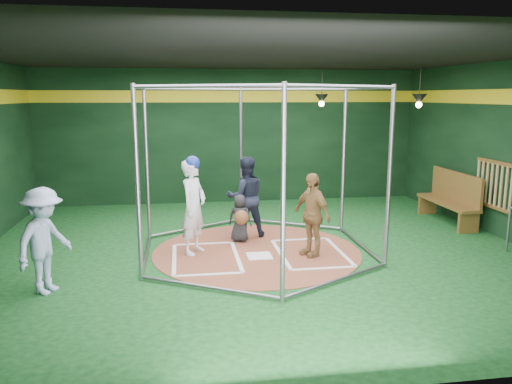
{
  "coord_description": "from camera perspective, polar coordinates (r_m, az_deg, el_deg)",
  "views": [
    {
      "loc": [
        -1.35,
        -8.69,
        2.82
      ],
      "look_at": [
        0.0,
        0.1,
        1.1
      ],
      "focal_mm": 35.0,
      "sensor_mm": 36.0,
      "label": 1
    }
  ],
  "objects": [
    {
      "name": "bat_rack",
      "position": [
        11.18,
        25.55,
        0.77
      ],
      "size": [
        0.07,
        1.25,
        0.98
      ],
      "color": "brown",
      "rests_on": "room_shell"
    },
    {
      "name": "clay_disc",
      "position": [
        9.23,
        0.09,
        -6.8
      ],
      "size": [
        3.8,
        3.8,
        0.01
      ],
      "primitive_type": "cylinder",
      "color": "brown",
      "rests_on": "ground"
    },
    {
      "name": "room_shell",
      "position": [
        8.86,
        0.09,
        4.04
      ],
      "size": [
        10.1,
        9.1,
        3.53
      ],
      "color": "#0C3913",
      "rests_on": "ground"
    },
    {
      "name": "pendant_lamp_far",
      "position": [
        11.95,
        18.15,
        10.04
      ],
      "size": [
        0.34,
        0.34,
        0.9
      ],
      "color": "black",
      "rests_on": "room_shell"
    },
    {
      "name": "batter_figure",
      "position": [
        8.98,
        -7.16,
        -1.52
      ],
      "size": [
        0.67,
        0.74,
        1.77
      ],
      "color": "silver",
      "rests_on": "clay_disc"
    },
    {
      "name": "visitor_leopard",
      "position": [
        8.88,
        6.39,
        -2.56
      ],
      "size": [
        0.71,
        0.94,
        1.49
      ],
      "primitive_type": "imported",
      "rotation": [
        0.0,
        0.0,
        -1.11
      ],
      "color": "tan",
      "rests_on": "clay_disc"
    },
    {
      "name": "batter_box_right",
      "position": [
        9.18,
        6.25,
        -6.89
      ],
      "size": [
        1.17,
        1.77,
        0.01
      ],
      "color": "white",
      "rests_on": "clay_disc"
    },
    {
      "name": "bystander_blue",
      "position": [
        7.79,
        -23.06,
        -5.16
      ],
      "size": [
        0.97,
        1.16,
        1.55
      ],
      "primitive_type": "imported",
      "rotation": [
        0.0,
        0.0,
        1.1
      ],
      "color": "#A9B9E0",
      "rests_on": "ground"
    },
    {
      "name": "pendant_lamp_near",
      "position": [
        12.79,
        7.51,
        10.51
      ],
      "size": [
        0.34,
        0.34,
        0.9
      ],
      "color": "black",
      "rests_on": "room_shell"
    },
    {
      "name": "batter_box_left",
      "position": [
        8.9,
        -5.76,
        -7.47
      ],
      "size": [
        1.17,
        1.77,
        0.01
      ],
      "color": "white",
      "rests_on": "clay_disc"
    },
    {
      "name": "dugout_bench",
      "position": [
        12.0,
        21.41,
        -0.52
      ],
      "size": [
        0.46,
        1.98,
        1.16
      ],
      "color": "brown",
      "rests_on": "ground"
    },
    {
      "name": "home_plate",
      "position": [
        8.95,
        0.39,
        -7.3
      ],
      "size": [
        0.43,
        0.43,
        0.01
      ],
      "primitive_type": "cube",
      "color": "white",
      "rests_on": "clay_disc"
    },
    {
      "name": "batting_cage",
      "position": [
        8.89,
        0.1,
        2.41
      ],
      "size": [
        4.05,
        4.67,
        3.0
      ],
      "color": "gray",
      "rests_on": "ground"
    },
    {
      "name": "umpire",
      "position": [
        10.0,
        -1.19,
        -0.56
      ],
      "size": [
        0.84,
        0.68,
        1.63
      ],
      "primitive_type": "imported",
      "rotation": [
        0.0,
        0.0,
        3.23
      ],
      "color": "black",
      "rests_on": "clay_disc"
    },
    {
      "name": "catcher_figure",
      "position": [
        9.69,
        -1.84,
        -2.97
      ],
      "size": [
        0.53,
        0.61,
        0.93
      ],
      "color": "black",
      "rests_on": "clay_disc"
    }
  ]
}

